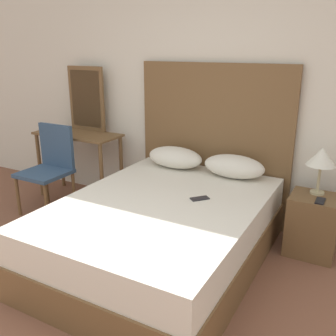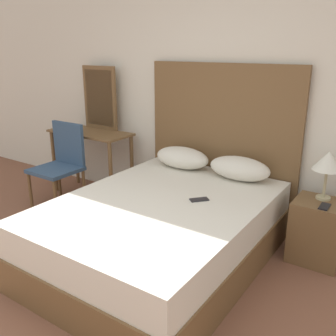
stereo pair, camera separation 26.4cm
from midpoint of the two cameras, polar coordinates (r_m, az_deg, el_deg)
name	(u,v)px [view 2 (the right image)]	position (r m, az deg, el deg)	size (l,w,h in m)	color
wall_back	(226,89)	(3.83, 10.90, 11.71)	(10.00, 0.06, 2.70)	silver
bed	(161,232)	(3.17, 1.36, -9.72)	(1.54, 2.07, 0.56)	brown
headboard	(221,144)	(3.86, 9.99, 3.53)	(1.61, 0.05, 1.60)	brown
pillow_left	(182,158)	(3.83, 4.15, 1.56)	(0.59, 0.31, 0.22)	silver
pillow_right	(239,168)	(3.58, 12.93, -0.08)	(0.59, 0.31, 0.22)	silver
phone_on_bed	(199,200)	(3.07, 7.25, -4.84)	(0.15, 0.16, 0.01)	#232328
nightstand	(317,231)	(3.48, 23.87, -8.84)	(0.41, 0.38, 0.54)	brown
table_lamp	(328,162)	(3.35, 25.31, 0.77)	(0.25, 0.25, 0.41)	tan
phone_on_nightstand	(325,206)	(3.28, 24.92, -5.38)	(0.07, 0.15, 0.01)	black
vanity_desk	(91,144)	(4.54, -10.07, 3.66)	(1.03, 0.45, 0.79)	brown
vanity_mirror	(100,98)	(4.59, -8.71, 10.49)	(0.50, 0.03, 0.74)	brown
chair	(62,160)	(4.31, -14.24, 1.11)	(0.48, 0.47, 0.95)	#334C6B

